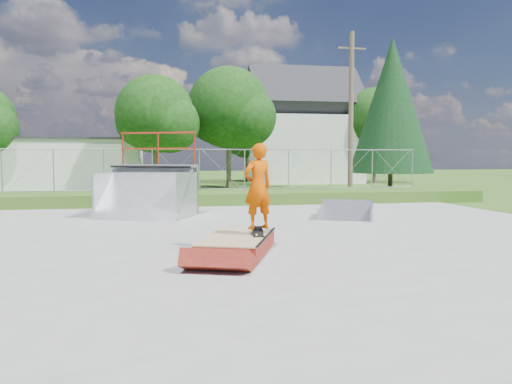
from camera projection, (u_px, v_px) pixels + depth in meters
ground at (231, 242)px, 11.47m from camera, size 120.00×120.00×0.00m
concrete_pad at (231, 241)px, 11.47m from camera, size 20.00×16.00×0.04m
grass_berm at (201, 198)px, 20.77m from camera, size 24.00×3.00×0.50m
grind_box at (237, 245)px, 10.03m from camera, size 1.95×2.72×0.37m
quarter_pipe at (145, 174)px, 15.94m from camera, size 3.46×3.21×2.79m
flat_bank_ramp at (346, 211)px, 15.67m from camera, size 2.18×2.24×0.50m
skateboard at (258, 232)px, 10.20m from camera, size 0.33×0.82×0.13m
skater at (258, 190)px, 10.14m from camera, size 0.74×0.61×1.74m
chain_link_fence at (199, 170)px, 21.67m from camera, size 20.00×0.06×1.80m
utility_building_flat at (60, 164)px, 31.51m from camera, size 10.00×6.00×3.00m
gable_house at (303, 133)px, 38.33m from camera, size 8.40×6.08×8.94m
utility_pole at (351, 115)px, 24.31m from camera, size 0.24×0.24×8.00m
tree_left_near at (159, 117)px, 28.36m from camera, size 4.76×4.48×6.65m
tree_center at (233, 111)px, 31.07m from camera, size 5.44×5.12×7.60m
tree_right_far at (379, 122)px, 37.09m from camera, size 5.10×4.80×7.12m
tree_back_mid at (250, 136)px, 39.49m from camera, size 4.08×3.84×5.70m
conifer_tree at (392, 105)px, 29.95m from camera, size 5.04×5.04×9.10m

